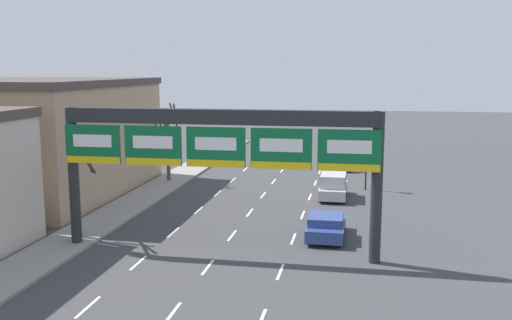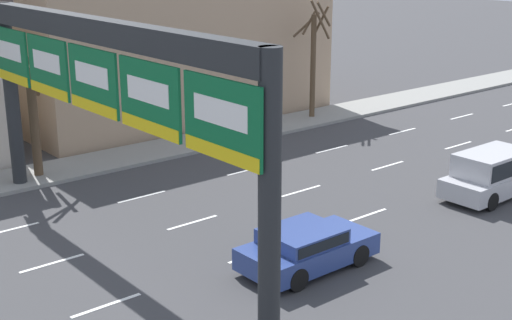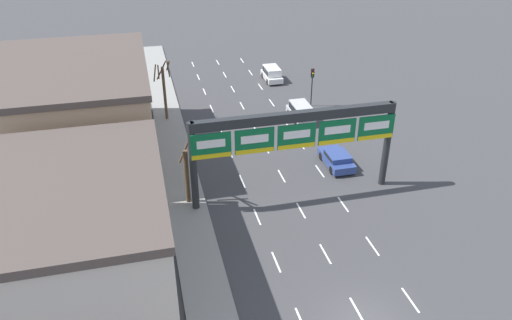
# 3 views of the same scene
# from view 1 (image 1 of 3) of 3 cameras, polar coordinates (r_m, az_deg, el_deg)

# --- Properties ---
(lane_dashes) EXTENTS (6.72, 67.00, 0.01)m
(lane_dashes) POSITION_cam_1_polar(r_m,az_deg,el_deg) (28.48, -3.52, -8.98)
(lane_dashes) COLOR white
(lane_dashes) RESTS_ON ground_plane
(sign_gantry) EXTENTS (15.32, 0.70, 6.98)m
(sign_gantry) POSITION_cam_1_polar(r_m,az_deg,el_deg) (26.79, -3.90, 1.69)
(sign_gantry) COLOR #232628
(sign_gantry) RESTS_ON ground_plane
(building_far) EXTENTS (13.78, 16.99, 8.12)m
(building_far) POSITION_cam_1_polar(r_m,az_deg,el_deg) (43.75, -21.65, 2.23)
(building_far) COLOR tan
(building_far) RESTS_ON ground_plane
(car_blue) EXTENTS (1.96, 4.07, 1.26)m
(car_blue) POSITION_cam_1_polar(r_m,az_deg,el_deg) (30.46, 7.02, -6.48)
(car_blue) COLOR navy
(car_blue) RESTS_ON ground_plane
(suv_white) EXTENTS (1.81, 3.97, 1.66)m
(suv_white) POSITION_cam_1_polar(r_m,az_deg,el_deg) (51.09, 8.61, 0.12)
(suv_white) COLOR silver
(suv_white) RESTS_ON ground_plane
(suv_silver) EXTENTS (1.85, 4.19, 1.73)m
(suv_silver) POSITION_cam_1_polar(r_m,az_deg,el_deg) (39.60, 7.74, -2.43)
(suv_silver) COLOR #B7B7BC
(suv_silver) RESTS_ON ground_plane
(traffic_light_near_gantry) EXTENTS (0.30, 0.35, 4.12)m
(traffic_light_near_gantry) POSITION_cam_1_polar(r_m,az_deg,el_deg) (42.36, 11.00, 0.99)
(traffic_light_near_gantry) COLOR black
(traffic_light_near_gantry) RESTS_ON ground_plane
(tree_bare_closest) EXTENTS (1.46, 1.83, 5.14)m
(tree_bare_closest) POSITION_cam_1_polar(r_m,az_deg,el_deg) (30.94, -17.38, -2.65)
(tree_bare_closest) COLOR brown
(tree_bare_closest) RESTS_ON sidewalk_left
(tree_bare_second) EXTENTS (1.74, 1.68, 6.15)m
(tree_bare_second) POSITION_cam_1_polar(r_m,az_deg,el_deg) (44.96, -8.79, 2.12)
(tree_bare_second) COLOR brown
(tree_bare_second) RESTS_ON sidewalk_left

